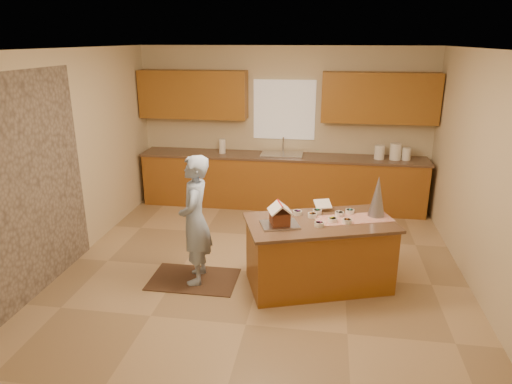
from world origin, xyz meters
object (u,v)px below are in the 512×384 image
Objects in this scene: tinsel_tree at (377,196)px; island_base at (319,255)px; boy at (195,220)px; gingerbread_house at (280,216)px.

island_base is at bearing -157.43° from tinsel_tree.
boy reaches higher than tinsel_tree.
tinsel_tree is at bearing 92.87° from boy.
gingerbread_house is (-1.09, -0.47, -0.13)m from tinsel_tree.
boy is at bearing 165.60° from island_base.
tinsel_tree is at bearing 23.20° from gingerbread_house.
boy is (-2.10, -0.38, -0.27)m from tinsel_tree.
boy is 4.94× the size of gingerbread_house.
island_base is 5.09× the size of gingerbread_house.
gingerbread_house is at bearing -174.81° from island_base.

